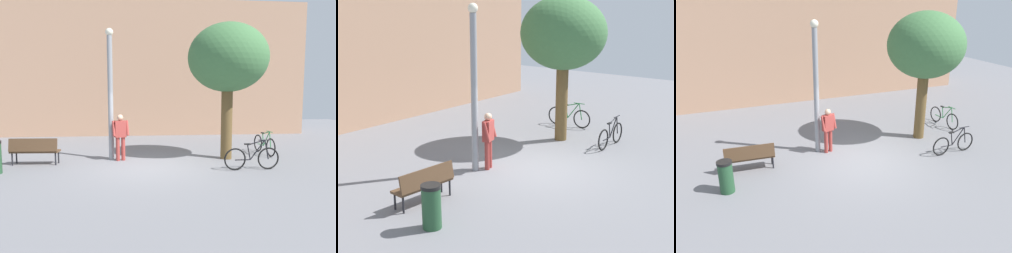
% 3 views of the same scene
% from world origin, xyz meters
% --- Properties ---
extents(ground_plane, '(36.00, 36.00, 0.00)m').
position_xyz_m(ground_plane, '(0.00, 0.00, 0.00)').
color(ground_plane, slate).
extents(building_facade, '(19.33, 2.00, 7.74)m').
position_xyz_m(building_facade, '(0.00, 8.88, 3.87)').
color(building_facade, tan).
rests_on(building_facade, ground_plane).
extents(lamppost, '(0.28, 0.28, 4.72)m').
position_xyz_m(lamppost, '(-1.26, 1.47, 2.52)').
color(lamppost, gray).
rests_on(lamppost, ground_plane).
extents(person_by_lamppost, '(0.63, 0.41, 1.67)m').
position_xyz_m(person_by_lamppost, '(-0.92, 1.25, 0.97)').
color(person_by_lamppost, '#9E3833').
rests_on(person_by_lamppost, ground_plane).
extents(park_bench, '(1.63, 0.57, 0.92)m').
position_xyz_m(park_bench, '(-3.78, 0.85, 0.55)').
color(park_bench, '#513823').
rests_on(park_bench, ground_plane).
extents(plaza_tree, '(2.90, 2.90, 4.94)m').
position_xyz_m(plaza_tree, '(2.98, 1.21, 3.66)').
color(plaza_tree, brown).
rests_on(plaza_tree, ground_plane).
extents(bicycle_green, '(0.16, 1.81, 0.97)m').
position_xyz_m(bicycle_green, '(4.77, 1.94, 0.38)').
color(bicycle_green, black).
rests_on(bicycle_green, ground_plane).
extents(bicycle_black, '(1.81, 0.09, 0.97)m').
position_xyz_m(bicycle_black, '(3.31, -0.54, 0.38)').
color(bicycle_black, black).
rests_on(bicycle_black, ground_plane).
extents(trash_bin, '(0.44, 0.44, 1.00)m').
position_xyz_m(trash_bin, '(-4.61, -0.25, 0.50)').
color(trash_bin, '#234C2D').
rests_on(trash_bin, ground_plane).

